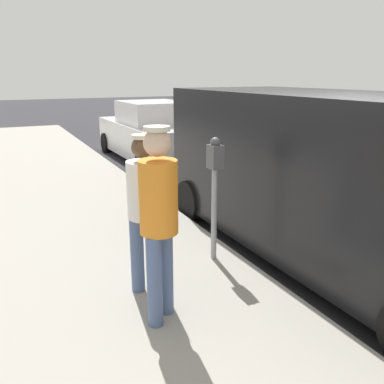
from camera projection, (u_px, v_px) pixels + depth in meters
name	position (u px, v px, depth m)	size (l,w,h in m)	color
ground_plane	(338.00, 272.00, 4.99)	(80.00, 80.00, 0.00)	#2D2D33
sidewalk_slab	(40.00, 348.00, 3.49)	(5.00, 32.00, 0.15)	#9E998E
parking_meter_near	(215.00, 178.00, 4.75)	(0.14, 0.18, 1.52)	gray
pedestrian_in_white	(144.00, 204.00, 4.10)	(0.35, 0.34, 1.65)	#4C608C
pedestrian_in_orange	(159.00, 214.00, 3.51)	(0.34, 0.34, 1.81)	#4C608C
parked_van	(328.00, 173.00, 5.14)	(2.18, 5.22, 2.15)	black
parked_sedan_behind	(151.00, 133.00, 11.45)	(2.00, 4.43, 1.65)	white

